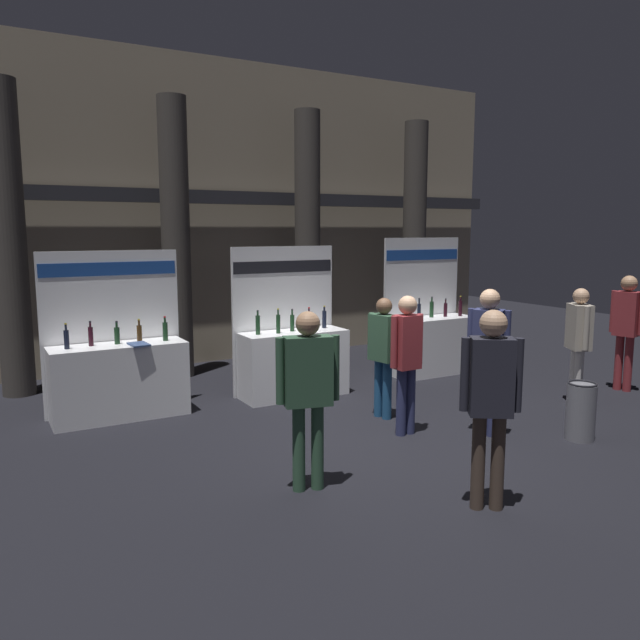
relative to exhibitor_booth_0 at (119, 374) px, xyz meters
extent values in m
plane|color=black|center=(2.69, -2.34, -0.59)|extent=(24.69, 24.69, 0.00)
cube|color=gray|center=(2.69, 2.97, 2.24)|extent=(12.34, 0.25, 5.66)
cube|color=#2D2D33|center=(2.69, 2.66, 2.52)|extent=(12.34, 0.20, 0.24)
cylinder|color=#423D38|center=(-1.10, 1.96, 1.76)|extent=(0.48, 0.48, 4.70)
cylinder|color=#423D38|center=(1.43, 1.96, 1.76)|extent=(0.48, 0.48, 4.70)
cylinder|color=#423D38|center=(3.96, 1.96, 1.76)|extent=(0.48, 0.48, 4.70)
cylinder|color=#423D38|center=(6.49, 1.96, 1.76)|extent=(0.48, 0.48, 4.70)
cube|color=white|center=(0.00, -0.05, -0.09)|extent=(1.76, 0.60, 1.01)
cube|color=white|center=(0.00, 0.29, 0.53)|extent=(1.85, 0.04, 2.24)
cube|color=navy|center=(0.00, 0.27, 1.40)|extent=(1.79, 0.01, 0.18)
cylinder|color=black|center=(-0.63, -0.05, 0.54)|extent=(0.06, 0.06, 0.24)
cylinder|color=black|center=(-0.63, -0.05, 0.70)|extent=(0.03, 0.03, 0.08)
cylinder|color=gold|center=(-0.63, -0.05, 0.74)|extent=(0.03, 0.03, 0.02)
cylinder|color=black|center=(-0.33, 0.02, 0.54)|extent=(0.06, 0.06, 0.25)
cylinder|color=black|center=(-0.33, 0.02, 0.70)|extent=(0.03, 0.03, 0.06)
cylinder|color=black|center=(-0.33, 0.02, 0.74)|extent=(0.03, 0.03, 0.02)
cylinder|color=#19381E|center=(0.00, 0.00, 0.53)|extent=(0.07, 0.07, 0.22)
cylinder|color=#19381E|center=(0.00, 0.00, 0.67)|extent=(0.03, 0.03, 0.07)
cylinder|color=black|center=(0.00, 0.00, 0.72)|extent=(0.03, 0.03, 0.02)
cylinder|color=#472D14|center=(0.30, 0.02, 0.53)|extent=(0.07, 0.07, 0.23)
cylinder|color=#472D14|center=(0.30, 0.02, 0.68)|extent=(0.03, 0.03, 0.07)
cylinder|color=gold|center=(0.30, 0.02, 0.72)|extent=(0.03, 0.03, 0.02)
cylinder|color=#19381E|center=(0.63, -0.07, 0.54)|extent=(0.07, 0.07, 0.25)
cylinder|color=#19381E|center=(0.63, -0.07, 0.70)|extent=(0.03, 0.03, 0.07)
cylinder|color=red|center=(0.63, -0.07, 0.75)|extent=(0.03, 0.03, 0.02)
cube|color=#334772|center=(0.23, -0.23, 0.43)|extent=(0.25, 0.36, 0.02)
cube|color=white|center=(2.54, -0.21, -0.09)|extent=(1.62, 0.60, 1.00)
cube|color=white|center=(2.54, 0.13, 0.54)|extent=(1.70, 0.04, 2.27)
cube|color=black|center=(2.54, 0.10, 1.37)|extent=(1.65, 0.01, 0.18)
cylinder|color=#19381E|center=(1.96, -0.20, 0.55)|extent=(0.07, 0.07, 0.28)
cylinder|color=#19381E|center=(1.96, -0.20, 0.72)|extent=(0.03, 0.03, 0.06)
cylinder|color=black|center=(1.96, -0.20, 0.76)|extent=(0.03, 0.03, 0.02)
cylinder|color=#19381E|center=(2.26, -0.25, 0.55)|extent=(0.06, 0.06, 0.28)
cylinder|color=#19381E|center=(2.26, -0.25, 0.73)|extent=(0.03, 0.03, 0.08)
cylinder|color=gold|center=(2.26, -0.25, 0.77)|extent=(0.03, 0.03, 0.02)
cylinder|color=#19381E|center=(2.53, -0.18, 0.53)|extent=(0.06, 0.06, 0.25)
cylinder|color=#19381E|center=(2.53, -0.18, 0.69)|extent=(0.03, 0.03, 0.07)
cylinder|color=black|center=(2.53, -0.18, 0.74)|extent=(0.03, 0.03, 0.02)
cylinder|color=black|center=(2.83, -0.16, 0.53)|extent=(0.06, 0.06, 0.24)
cylinder|color=black|center=(2.83, -0.16, 0.69)|extent=(0.03, 0.03, 0.09)
cylinder|color=red|center=(2.83, -0.16, 0.75)|extent=(0.03, 0.03, 0.02)
cylinder|color=black|center=(3.11, -0.15, 0.54)|extent=(0.07, 0.07, 0.27)
cylinder|color=black|center=(3.11, -0.15, 0.71)|extent=(0.03, 0.03, 0.06)
cylinder|color=gold|center=(3.11, -0.15, 0.75)|extent=(0.03, 0.03, 0.02)
cube|color=white|center=(5.35, -0.07, -0.09)|extent=(1.54, 0.60, 1.00)
cube|color=white|center=(5.35, 0.27, 0.60)|extent=(1.61, 0.04, 2.38)
cube|color=navy|center=(5.35, 0.24, 1.49)|extent=(1.57, 0.01, 0.18)
cylinder|color=black|center=(4.80, -0.03, 0.54)|extent=(0.06, 0.06, 0.26)
cylinder|color=black|center=(4.80, -0.03, 0.71)|extent=(0.03, 0.03, 0.07)
cylinder|color=black|center=(4.80, -0.03, 0.75)|extent=(0.03, 0.03, 0.02)
cylinder|color=black|center=(5.08, -0.02, 0.53)|extent=(0.06, 0.06, 0.25)
cylinder|color=black|center=(5.08, -0.02, 0.70)|extent=(0.03, 0.03, 0.08)
cylinder|color=black|center=(5.08, -0.02, 0.75)|extent=(0.03, 0.03, 0.02)
cylinder|color=#19381E|center=(5.36, -0.02, 0.54)|extent=(0.07, 0.07, 0.27)
cylinder|color=#19381E|center=(5.36, -0.02, 0.72)|extent=(0.03, 0.03, 0.07)
cylinder|color=black|center=(5.36, -0.02, 0.76)|extent=(0.03, 0.03, 0.02)
cylinder|color=black|center=(5.62, -0.08, 0.53)|extent=(0.06, 0.06, 0.24)
cylinder|color=black|center=(5.62, -0.08, 0.68)|extent=(0.03, 0.03, 0.07)
cylinder|color=black|center=(5.62, -0.08, 0.72)|extent=(0.03, 0.03, 0.02)
cylinder|color=black|center=(5.90, -0.14, 0.54)|extent=(0.07, 0.07, 0.27)
cylinder|color=black|center=(5.90, -0.14, 0.71)|extent=(0.03, 0.03, 0.07)
cylinder|color=gold|center=(5.90, -0.14, 0.76)|extent=(0.03, 0.03, 0.02)
cylinder|color=slate|center=(4.65, -3.68, -0.25)|extent=(0.35, 0.35, 0.68)
torus|color=black|center=(4.65, -3.68, 0.10)|extent=(0.34, 0.34, 0.02)
cylinder|color=navy|center=(3.08, -1.70, -0.20)|extent=(0.12, 0.12, 0.79)
cylinder|color=navy|center=(3.10, -1.85, -0.20)|extent=(0.12, 0.12, 0.79)
cube|color=#33563D|center=(3.09, -1.78, 0.50)|extent=(0.29, 0.41, 0.62)
sphere|color=brown|center=(3.09, -1.78, 0.93)|extent=(0.22, 0.22, 0.22)
cylinder|color=#33563D|center=(3.05, -1.54, 0.52)|extent=(0.08, 0.08, 0.59)
cylinder|color=#33563D|center=(3.13, -2.01, 0.52)|extent=(0.08, 0.08, 0.59)
cylinder|color=navy|center=(3.00, -2.49, -0.17)|extent=(0.12, 0.12, 0.84)
cylinder|color=navy|center=(2.86, -2.49, -0.17)|extent=(0.12, 0.12, 0.84)
cube|color=maroon|center=(2.93, -2.49, 0.57)|extent=(0.31, 0.23, 0.66)
sphere|color=tan|center=(2.93, -2.49, 1.03)|extent=(0.23, 0.23, 0.23)
cylinder|color=maroon|center=(3.13, -2.48, 0.59)|extent=(0.08, 0.08, 0.63)
cylinder|color=maroon|center=(2.73, -2.49, 0.59)|extent=(0.08, 0.08, 0.63)
cylinder|color=navy|center=(3.82, -3.07, -0.15)|extent=(0.12, 0.12, 0.88)
cylinder|color=navy|center=(3.72, -2.93, -0.15)|extent=(0.12, 0.12, 0.88)
cube|color=navy|center=(3.77, -3.00, 0.63)|extent=(0.39, 0.42, 0.69)
sphere|color=tan|center=(3.77, -3.00, 1.10)|extent=(0.24, 0.24, 0.24)
cylinder|color=navy|center=(3.89, -3.18, 0.65)|extent=(0.08, 0.08, 0.66)
cylinder|color=navy|center=(3.65, -2.82, 0.65)|extent=(0.08, 0.08, 0.66)
cylinder|color=#33563D|center=(1.18, -3.38, -0.17)|extent=(0.12, 0.12, 0.85)
cylinder|color=#33563D|center=(1.00, -3.33, -0.17)|extent=(0.12, 0.12, 0.85)
cube|color=#33563D|center=(1.09, -3.36, 0.59)|extent=(0.49, 0.31, 0.67)
sphere|color=tan|center=(1.09, -3.36, 1.05)|extent=(0.23, 0.23, 0.23)
cylinder|color=#33563D|center=(1.35, -3.42, 0.61)|extent=(0.08, 0.08, 0.64)
cylinder|color=#33563D|center=(0.82, -3.29, 0.61)|extent=(0.08, 0.08, 0.64)
cylinder|color=maroon|center=(7.24, -2.53, -0.15)|extent=(0.12, 0.12, 0.88)
cylinder|color=maroon|center=(7.21, -2.39, -0.15)|extent=(0.12, 0.12, 0.88)
cube|color=maroon|center=(7.22, -2.46, 0.63)|extent=(0.32, 0.39, 0.69)
sphere|color=tan|center=(7.22, -2.46, 1.11)|extent=(0.24, 0.24, 0.24)
cylinder|color=maroon|center=(7.17, -2.25, 0.65)|extent=(0.08, 0.08, 0.66)
cylinder|color=#47382D|center=(2.23, -4.48, -0.15)|extent=(0.12, 0.12, 0.88)
cylinder|color=#47382D|center=(2.38, -4.58, -0.15)|extent=(0.12, 0.12, 0.88)
cube|color=#23232D|center=(2.30, -4.53, 0.64)|extent=(0.44, 0.40, 0.70)
sphere|color=tan|center=(2.30, -4.53, 1.12)|extent=(0.24, 0.24, 0.24)
cylinder|color=#23232D|center=(2.11, -4.40, 0.66)|extent=(0.08, 0.08, 0.66)
cylinder|color=#23232D|center=(2.50, -4.66, 0.66)|extent=(0.08, 0.08, 0.66)
cylinder|color=silver|center=(5.86, -2.70, -0.18)|extent=(0.12, 0.12, 0.82)
cylinder|color=silver|center=(5.94, -2.56, -0.18)|extent=(0.12, 0.12, 0.82)
cube|color=#ADA393|center=(5.90, -2.63, 0.55)|extent=(0.41, 0.46, 0.65)
sphere|color=tan|center=(5.90, -2.63, 0.99)|extent=(0.23, 0.23, 0.23)
cylinder|color=#ADA393|center=(5.78, -2.84, 0.57)|extent=(0.08, 0.08, 0.62)
cylinder|color=#ADA393|center=(6.02, -2.42, 0.57)|extent=(0.08, 0.08, 0.62)
camera|label=1|loc=(-1.66, -8.46, 1.93)|focal=34.94mm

